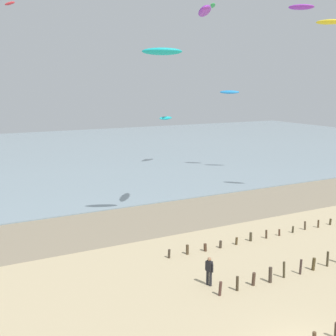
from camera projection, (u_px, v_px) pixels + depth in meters
wet_sand_strip at (129, 223)px, 35.53m from camera, size 120.00×8.59×0.01m
sea at (38, 155)px, 69.73m from camera, size 160.00×70.00×0.10m
groyne_mid at (318, 262)px, 26.60m from camera, size 14.18×0.37×1.05m
groyne_far at (257, 236)px, 31.60m from camera, size 16.49×0.33×0.70m
person_mid_beach at (209, 270)px, 24.34m from camera, size 0.33×0.54×1.71m
kite_aloft_0 at (301, 7)px, 48.34m from camera, size 2.93×2.53×0.79m
kite_aloft_2 at (205, 11)px, 32.84m from camera, size 2.82×3.50×0.98m
kite_aloft_3 at (10, 3)px, 51.84m from camera, size 1.49×2.24×0.61m
kite_aloft_4 at (162, 51)px, 31.75m from camera, size 3.21×2.14×0.73m
kite_aloft_6 at (330, 22)px, 39.25m from camera, size 2.40×2.39×0.59m
kite_aloft_7 at (229, 92)px, 56.08m from camera, size 2.53×2.29×0.60m
kite_aloft_8 at (166, 118)px, 60.58m from camera, size 2.85×2.04×0.58m
kite_aloft_9 at (213, 5)px, 51.81m from camera, size 1.89×2.18×0.62m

